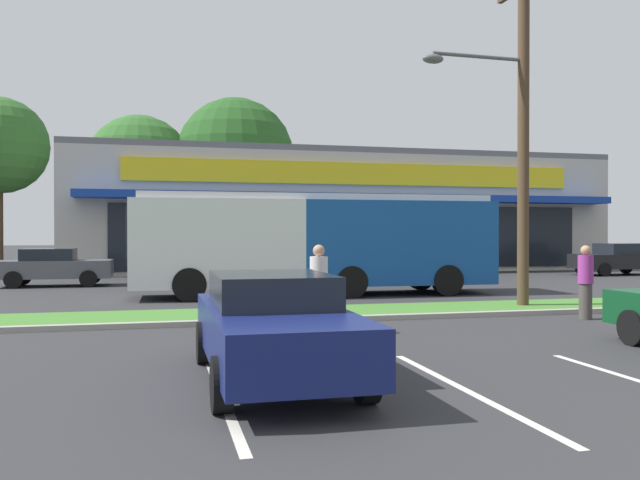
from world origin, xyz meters
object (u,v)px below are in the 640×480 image
pedestrian_by_pole (586,282)px  pedestrian_mid (319,289)px  car_3 (616,259)px  city_bus (316,241)px  car_2 (54,267)px  car_5 (274,325)px  utility_pole (518,123)px  bus_stop_bench (256,305)px

pedestrian_by_pole → pedestrian_mid: 6.61m
car_3 → pedestrian_mid: 23.65m
city_bus → pedestrian_mid: size_ratio=6.58×
car_2 → car_5: bearing=-73.1°
car_3 → car_2: bearing=1.8°
city_bus → car_3: (16.61, 6.74, -0.99)m
car_5 → pedestrian_by_pole: (8.15, 4.54, 0.11)m
city_bus → car_2: (-8.84, 5.94, -1.02)m
car_2 → pedestrian_by_pole: bearing=-44.4°
utility_pole → car_2: (-13.07, 11.13, -4.15)m
city_bus → pedestrian_mid: (-1.85, -8.04, -0.87)m
utility_pole → city_bus: bearing=129.1°
bus_stop_bench → pedestrian_mid: pedestrian_mid is taller
utility_pole → car_5: (-7.66, -6.68, -4.15)m
utility_pole → pedestrian_mid: utility_pole is taller
utility_pole → pedestrian_by_pole: (0.49, -2.14, -4.03)m
car_5 → pedestrian_by_pole: 9.33m
car_3 → city_bus: bearing=22.1°
city_bus → car_3: city_bus is taller
city_bus → pedestrian_mid: 8.30m
car_5 → pedestrian_mid: pedestrian_mid is taller
pedestrian_by_pole → city_bus: bearing=17.0°
utility_pole → pedestrian_by_pole: utility_pole is taller
bus_stop_bench → city_bus: bearing=-112.9°
utility_pole → pedestrian_by_pole: 4.59m
car_2 → car_5: size_ratio=0.90×
car_5 → city_bus: bearing=163.9°
utility_pole → car_5: bearing=-138.9°
pedestrian_by_pole → car_2: bearing=29.8°
pedestrian_by_pole → pedestrian_mid: bearing=80.3°
car_2 → pedestrian_by_pole: pedestrian_by_pole is taller
utility_pole → city_bus: 7.40m
car_3 → pedestrian_by_pole: (-11.88, -14.08, 0.09)m
car_2 → car_3: car_3 is taller
utility_pole → car_2: size_ratio=2.18×
bus_stop_bench → pedestrian_by_pole: bearing=177.4°
city_bus → car_2: size_ratio=2.81×
car_2 → car_3: (25.45, 0.80, 0.03)m
pedestrian_by_pole → pedestrian_mid: (-6.58, -0.70, 0.03)m
city_bus → pedestrian_by_pole: 8.78m
car_5 → car_3: bearing=132.9°
bus_stop_bench → car_2: bearing=-65.5°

